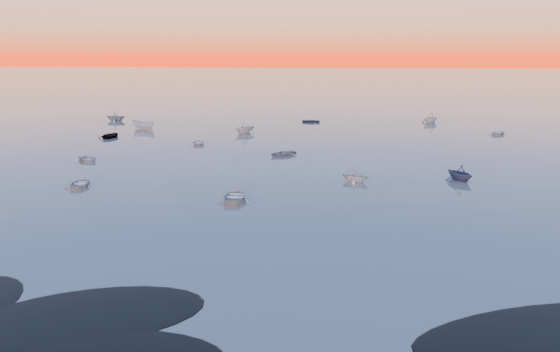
# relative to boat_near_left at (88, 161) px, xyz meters

# --- Properties ---
(ground) EXTENTS (600.00, 600.00, 0.00)m
(ground) POSITION_rel_boat_near_left_xyz_m (28.38, 59.41, 0.00)
(ground) COLOR slate
(ground) RESTS_ON ground
(mud_lobes) EXTENTS (140.00, 6.00, 0.07)m
(mud_lobes) POSITION_rel_boat_near_left_xyz_m (28.38, -41.59, 0.01)
(mud_lobes) COLOR black
(mud_lobes) RESTS_ON ground
(moored_fleet) EXTENTS (124.00, 58.00, 1.20)m
(moored_fleet) POSITION_rel_boat_near_left_xyz_m (28.38, 12.41, 0.00)
(moored_fleet) COLOR silver
(moored_fleet) RESTS_ON ground
(boat_near_left) EXTENTS (3.53, 3.69, 0.90)m
(boat_near_left) POSITION_rel_boat_near_left_xyz_m (0.00, 0.00, 0.00)
(boat_near_left) COLOR silver
(boat_near_left) RESTS_ON ground
(boat_near_right) EXTENTS (4.05, 3.38, 1.30)m
(boat_near_right) POSITION_rel_boat_near_left_xyz_m (44.46, -6.24, 0.00)
(boat_near_right) COLOR navy
(boat_near_right) RESTS_ON ground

